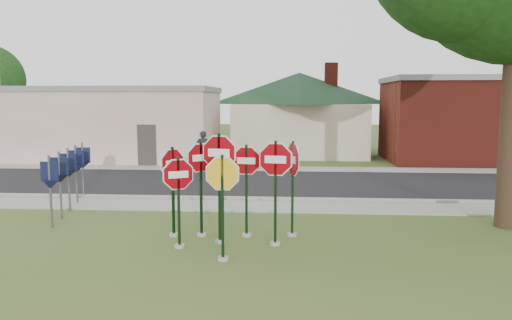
# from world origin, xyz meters

# --- Properties ---
(ground) EXTENTS (120.00, 120.00, 0.00)m
(ground) POSITION_xyz_m (0.00, 0.00, 0.00)
(ground) COLOR #36531F
(ground) RESTS_ON ground
(sidewalk_near) EXTENTS (60.00, 1.60, 0.06)m
(sidewalk_near) POSITION_xyz_m (0.00, 5.50, 0.03)
(sidewalk_near) COLOR gray
(sidewalk_near) RESTS_ON ground
(road) EXTENTS (60.00, 7.00, 0.04)m
(road) POSITION_xyz_m (0.00, 10.00, 0.02)
(road) COLOR black
(road) RESTS_ON ground
(sidewalk_far) EXTENTS (60.00, 1.60, 0.06)m
(sidewalk_far) POSITION_xyz_m (0.00, 14.30, 0.03)
(sidewalk_far) COLOR gray
(sidewalk_far) RESTS_ON ground
(curb) EXTENTS (60.00, 0.20, 0.14)m
(curb) POSITION_xyz_m (0.00, 6.50, 0.07)
(curb) COLOR gray
(curb) RESTS_ON ground
(stop_sign_center) EXTENTS (1.15, 0.24, 2.81)m
(stop_sign_center) POSITION_xyz_m (-0.20, 1.38, 1.79)
(stop_sign_center) COLOR gray
(stop_sign_center) RESTS_ON ground
(stop_sign_yellow) EXTENTS (1.02, 0.24, 2.42)m
(stop_sign_yellow) POSITION_xyz_m (0.06, 0.07, 1.47)
(stop_sign_yellow) COLOR gray
(stop_sign_yellow) RESTS_ON ground
(stop_sign_left) EXTENTS (0.92, 0.47, 2.27)m
(stop_sign_left) POSITION_xyz_m (-1.10, 0.92, 1.37)
(stop_sign_left) COLOR gray
(stop_sign_left) RESTS_ON ground
(stop_sign_right) EXTENTS (1.10, 0.24, 2.64)m
(stop_sign_right) POSITION_xyz_m (1.16, 1.29, 1.66)
(stop_sign_right) COLOR gray
(stop_sign_right) RESTS_ON ground
(stop_sign_back_right) EXTENTS (1.01, 0.24, 2.47)m
(stop_sign_back_right) POSITION_xyz_m (0.40, 2.01, 1.51)
(stop_sign_back_right) COLOR gray
(stop_sign_back_right) RESTS_ON ground
(stop_sign_back_left) EXTENTS (0.83, 0.64, 2.55)m
(stop_sign_back_left) POSITION_xyz_m (-0.76, 1.96, 1.57)
(stop_sign_back_left) COLOR gray
(stop_sign_back_left) RESTS_ON ground
(stop_sign_far_right) EXTENTS (0.40, 1.11, 2.58)m
(stop_sign_far_right) POSITION_xyz_m (1.57, 2.13, 1.62)
(stop_sign_far_right) COLOR gray
(stop_sign_far_right) RESTS_ON ground
(stop_sign_far_left) EXTENTS (0.60, 0.85, 2.41)m
(stop_sign_far_left) POSITION_xyz_m (-1.47, 1.91, 1.47)
(stop_sign_far_left) COLOR gray
(stop_sign_far_left) RESTS_ON ground
(route_sign_row) EXTENTS (1.43, 4.63, 2.00)m
(route_sign_row) POSITION_xyz_m (-5.40, 4.50, 1.22)
(route_sign_row) COLOR #59595E
(route_sign_row) RESTS_ON ground
(building_stucco) EXTENTS (12.20, 6.20, 4.20)m
(building_stucco) POSITION_xyz_m (-9.00, 18.00, 2.15)
(building_stucco) COLOR beige
(building_stucco) RESTS_ON ground
(building_house) EXTENTS (11.60, 11.60, 6.20)m
(building_house) POSITION_xyz_m (2.00, 22.00, 3.65)
(building_house) COLOR beige
(building_house) RESTS_ON ground
(building_brick) EXTENTS (10.20, 6.20, 4.75)m
(building_brick) POSITION_xyz_m (12.00, 18.50, 2.40)
(building_brick) COLOR maroon
(building_brick) RESTS_ON ground
(pedestrian) EXTENTS (0.80, 0.66, 1.87)m
(pedestrian) POSITION_xyz_m (-2.92, 14.23, 1.00)
(pedestrian) COLOR black
(pedestrian) RESTS_ON sidewalk_far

